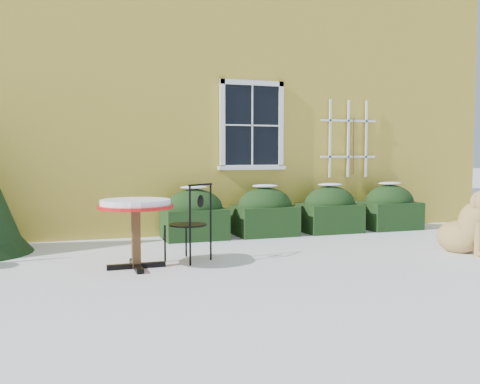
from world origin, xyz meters
name	(u,v)px	position (x,y,z in m)	size (l,w,h in m)	color
ground	(265,267)	(0.00, 0.00, 0.00)	(80.00, 80.00, 0.00)	white
house	(162,83)	(0.00, 7.00, 3.22)	(12.40, 8.40, 6.40)	gold
hedge_row	(298,212)	(1.65, 2.55, 0.40)	(4.95, 0.80, 0.91)	black
bistro_table	(136,211)	(-1.57, 0.46, 0.73)	(0.94, 0.94, 0.88)	black
patio_chair_near	(191,222)	(-0.81, 0.69, 0.53)	(0.65, 0.65, 1.06)	black
dog	(469,227)	(3.16, -0.05, 0.38)	(0.75, 1.07, 0.96)	tan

